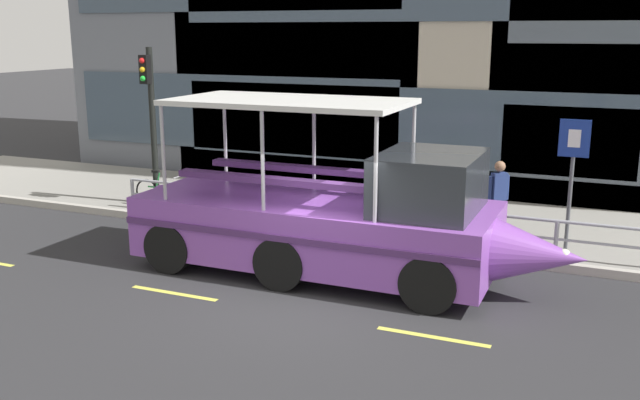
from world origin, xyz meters
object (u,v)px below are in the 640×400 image
Objects in this scene: parking_sign at (573,163)px; traffic_light_pole at (151,111)px; leaned_bicycle at (164,193)px; duck_tour_boat at (338,220)px; pedestrian_near_bow at (498,192)px.

traffic_light_pole is at bearing -179.87° from parking_sign.
leaned_bicycle is at bearing -24.94° from traffic_light_pole.
pedestrian_near_bow is at bearing 51.13° from duck_tour_boat.
leaned_bicycle is (0.40, -0.18, -2.09)m from traffic_light_pole.
duck_tour_boat is at bearing -128.87° from pedestrian_near_bow.
parking_sign reaches higher than pedestrian_near_bow.
traffic_light_pole is 0.47× the size of duck_tour_boat.
traffic_light_pole is 2.14m from leaned_bicycle.
traffic_light_pole is 2.33× the size of leaned_bicycle.
duck_tour_boat is (-4.02, -2.78, -0.95)m from parking_sign.
traffic_light_pole is at bearing 156.30° from duck_tour_boat.
traffic_light_pole is 2.36× the size of pedestrian_near_bow.
leaned_bicycle is (-9.90, -0.21, -1.48)m from parking_sign.
pedestrian_near_bow is at bearing 2.44° from traffic_light_pole.
traffic_light_pole reaches higher than parking_sign.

